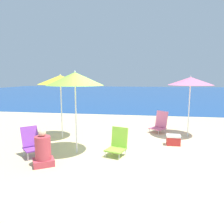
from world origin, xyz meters
TOP-DOWN VIEW (x-y plane):
  - ground_plane at (0.00, 0.00)m, footprint 60.00×60.00m
  - sea_water at (0.00, 26.16)m, footprint 60.00×40.00m
  - beach_umbrella_pink at (2.05, 1.99)m, footprint 1.56×1.56m
  - beach_umbrella_yellow at (-2.38, 1.05)m, footprint 1.53×1.53m
  - beach_umbrella_lime at (-1.38, -0.38)m, footprint 1.56×1.56m
  - beach_chair_pink at (1.07, 2.43)m, footprint 0.76×0.77m
  - beach_chair_lime at (-0.21, -0.34)m, footprint 0.63×0.67m
  - beach_chair_purple at (-2.51, -0.80)m, footprint 0.74×0.74m
  - person_seated_near at (-1.89, -1.37)m, footprint 0.63×0.61m
  - cooler_box at (1.41, 0.81)m, footprint 0.43×0.29m

SIDE VIEW (x-z plane):
  - ground_plane at x=0.00m, z-range 0.00..0.00m
  - sea_water at x=0.00m, z-range 0.00..0.01m
  - cooler_box at x=1.41m, z-range 0.00..0.33m
  - beach_chair_lime at x=-0.21m, z-range -0.05..0.71m
  - beach_chair_pink at x=1.07m, z-range -0.06..0.77m
  - person_seated_near at x=-1.89m, z-range -0.09..0.82m
  - beach_chair_purple at x=-2.51m, z-range -0.01..0.78m
  - beach_umbrella_pink at x=2.05m, z-range 0.91..3.08m
  - beach_umbrella_yellow at x=-2.38m, z-range 0.92..3.16m
  - beach_umbrella_lime at x=-1.38m, z-range 0.93..3.23m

